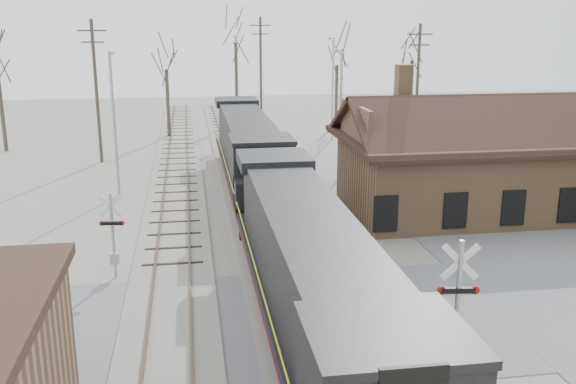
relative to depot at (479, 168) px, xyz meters
name	(u,v)px	position (x,y,z in m)	size (l,w,h in m)	color
ground	(300,322)	(-11.99, -12.00, -2.41)	(140.00, 140.00, 0.00)	gray
road	(300,322)	(-11.99, -12.00, -2.39)	(60.00, 9.00, 0.03)	slate
track_main	(255,203)	(-11.99, 3.00, -2.34)	(3.40, 90.00, 0.24)	gray
track_siding	(176,207)	(-16.49, 3.00, -2.34)	(3.40, 90.00, 0.24)	gray
depot	(479,168)	(0.00, 0.00, 0.00)	(15.20, 9.31, 7.90)	#8B6848
locomotive_lead	(316,287)	(-11.99, -14.58, 0.00)	(3.08, 20.63, 4.58)	black
locomotive_trailing	(249,152)	(-11.99, 6.33, 0.00)	(3.08, 20.63, 4.34)	black
crossbuck_near	(456,316)	(-8.19, -16.23, -0.41)	(1.22, 0.32, 4.27)	#A5A8AD
crossbuck_far	(113,238)	(-18.78, -6.80, -0.70)	(1.02, 0.27, 3.56)	#A5A8AD
streetlight_a	(114,116)	(-19.88, 6.36, 2.37)	(0.25, 2.04, 8.50)	#A5A8AD
streetlight_b	(340,107)	(-5.72, 8.82, 2.33)	(0.25, 2.04, 8.42)	#A5A8AD
streetlight_c	(332,83)	(-3.14, 22.55, 2.55)	(0.25, 2.04, 8.84)	#A5A8AD
utility_pole_a	(96,89)	(-22.07, 16.10, 2.97)	(2.00, 0.24, 10.30)	#382D23
utility_pole_b	(261,71)	(-8.45, 30.53, 3.10)	(2.00, 0.24, 10.54)	#382D23
utility_pole_c	(417,87)	(2.02, 15.67, 2.81)	(2.00, 0.24, 9.99)	#382D23
tree_b	(166,58)	(-17.33, 26.22, 4.60)	(4.02, 4.02, 9.85)	#382D23
tree_c	(235,29)	(-10.62, 33.42, 7.01)	(5.39, 5.39, 13.22)	#382D23
tree_d	(337,55)	(-0.89, 30.57, 4.53)	(3.98, 3.98, 9.75)	#382D23
tree_e	(412,49)	(6.14, 28.73, 5.10)	(4.30, 4.30, 10.54)	#382D23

